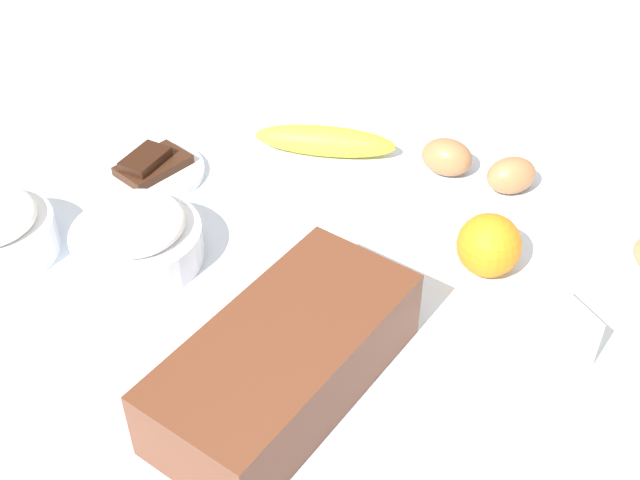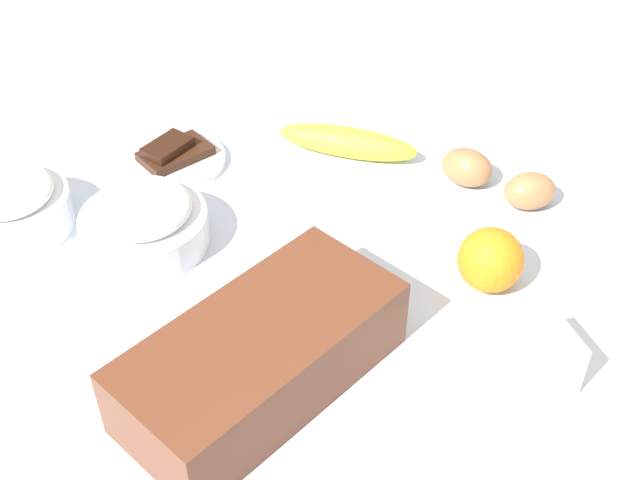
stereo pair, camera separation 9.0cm
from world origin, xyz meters
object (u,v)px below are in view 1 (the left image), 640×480
object	(u,v)px
loaf_pan	(285,360)
egg_loose	(511,175)
banana	(325,141)
butter_block	(541,341)
sugar_bowl	(136,236)
orange_fruit	(489,245)
egg_beside_bowl	(445,156)
chocolate_plate	(153,169)

from	to	relation	value
loaf_pan	egg_loose	world-z (taller)	loaf_pan
banana	butter_block	distance (m)	0.42
sugar_bowl	orange_fruit	xyz separation A→B (m)	(-0.25, 0.31, 0.00)
banana	egg_loose	world-z (taller)	egg_loose
butter_block	loaf_pan	bearing A→B (deg)	-40.38
orange_fruit	egg_beside_bowl	size ratio (longest dim) A/B	1.08
banana	orange_fruit	distance (m)	0.29
banana	butter_block	xyz separation A→B (m)	(0.14, 0.40, 0.01)
banana	egg_beside_bowl	world-z (taller)	egg_beside_bowl
loaf_pan	orange_fruit	xyz separation A→B (m)	(-0.27, 0.05, -0.01)
sugar_bowl	egg_beside_bowl	xyz separation A→B (m)	(-0.37, 0.16, -0.01)
orange_fruit	egg_beside_bowl	bearing A→B (deg)	-130.84
banana	egg_beside_bowl	distance (m)	0.16
egg_loose	chocolate_plate	distance (m)	0.46
loaf_pan	egg_beside_bowl	world-z (taller)	loaf_pan
loaf_pan	sugar_bowl	bearing A→B (deg)	-101.65
loaf_pan	egg_loose	bearing A→B (deg)	175.50
sugar_bowl	butter_block	xyz separation A→B (m)	(-0.17, 0.42, -0.00)
egg_loose	orange_fruit	bearing A→B (deg)	22.03
banana	egg_loose	xyz separation A→B (m)	(-0.09, 0.23, 0.00)
egg_beside_bowl	chocolate_plate	xyz separation A→B (m)	(0.26, -0.28, -0.01)
egg_loose	banana	bearing A→B (deg)	-67.81
orange_fruit	butter_block	size ratio (longest dim) A/B	0.80
sugar_bowl	chocolate_plate	size ratio (longest dim) A/B	1.14
butter_block	egg_beside_bowl	xyz separation A→B (m)	(-0.21, -0.26, -0.01)
loaf_pan	chocolate_plate	xyz separation A→B (m)	(-0.14, -0.37, -0.03)
banana	chocolate_plate	distance (m)	0.23
banana	egg_beside_bowl	bearing A→B (deg)	116.51
chocolate_plate	sugar_bowl	bearing A→B (deg)	45.09
orange_fruit	egg_loose	bearing A→B (deg)	-157.97
loaf_pan	banana	distance (m)	0.41
banana	butter_block	size ratio (longest dim) A/B	2.11
egg_beside_bowl	chocolate_plate	bearing A→B (deg)	-46.99
egg_beside_bowl	banana	bearing A→B (deg)	-63.49
sugar_bowl	egg_loose	distance (m)	0.47
orange_fruit	egg_loose	distance (m)	0.16
loaf_pan	butter_block	distance (m)	0.25
butter_block	egg_loose	distance (m)	0.29
loaf_pan	egg_beside_bowl	distance (m)	0.41
chocolate_plate	orange_fruit	bearing A→B (deg)	107.52
loaf_pan	butter_block	size ratio (longest dim) A/B	3.24
egg_loose	loaf_pan	bearing A→B (deg)	1.34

